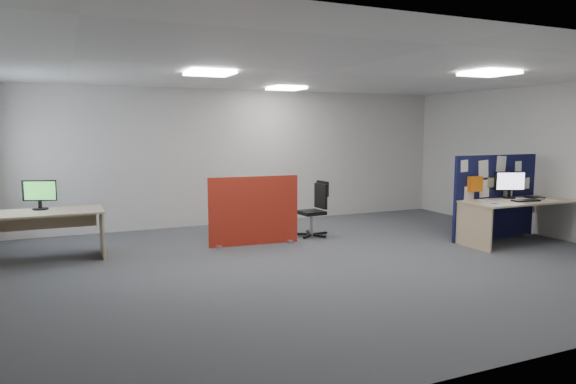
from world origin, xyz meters
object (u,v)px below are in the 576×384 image
object	(u,v)px
monitor_main	(510,183)
monitor_second	(40,193)
office_chair	(316,205)
second_desk	(44,223)
red_divider	(254,211)
navy_divider	(494,197)
main_desk	(515,209)

from	to	relation	value
monitor_main	monitor_second	distance (m)	7.59
monitor_main	monitor_second	bearing A→B (deg)	-174.68
office_chair	second_desk	bearing A→B (deg)	174.68
monitor_second	second_desk	bearing A→B (deg)	-56.24
monitor_main	red_divider	bearing A→B (deg)	-179.21
navy_divider	red_divider	xyz separation A→B (m)	(-3.98, 1.25, -0.18)
navy_divider	office_chair	bearing A→B (deg)	151.27
office_chair	red_divider	bearing A→B (deg)	-174.16
main_desk	monitor_main	size ratio (longest dim) A/B	3.85
second_desk	navy_divider	bearing A→B (deg)	-12.12
main_desk	monitor_main	world-z (taller)	monitor_main
main_desk	monitor_second	xyz separation A→B (m)	(-7.30, 2.04, 0.40)
monitor_second	office_chair	size ratio (longest dim) A/B	0.49
red_divider	office_chair	world-z (taller)	red_divider
red_divider	office_chair	size ratio (longest dim) A/B	1.57
monitor_main	monitor_second	world-z (taller)	monitor_main
navy_divider	office_chair	world-z (taller)	navy_divider
monitor_main	office_chair	world-z (taller)	monitor_main
monitor_main	red_divider	xyz separation A→B (m)	(-4.17, 1.40, -0.43)
main_desk	red_divider	size ratio (longest dim) A/B	1.29
monitor_second	red_divider	bearing A→B (deg)	10.59
navy_divider	main_desk	size ratio (longest dim) A/B	0.91
second_desk	monitor_second	bearing A→B (deg)	105.31
monitor_main	main_desk	bearing A→B (deg)	-88.20
office_chair	monitor_second	bearing A→B (deg)	172.65
navy_divider	main_desk	distance (m)	0.41
red_divider	second_desk	size ratio (longest dim) A/B	0.93
monitor_second	office_chair	distance (m)	4.49
navy_divider	second_desk	world-z (taller)	navy_divider
second_desk	office_chair	size ratio (longest dim) A/B	1.69
main_desk	monitor_second	world-z (taller)	monitor_second
main_desk	monitor_second	distance (m)	7.59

